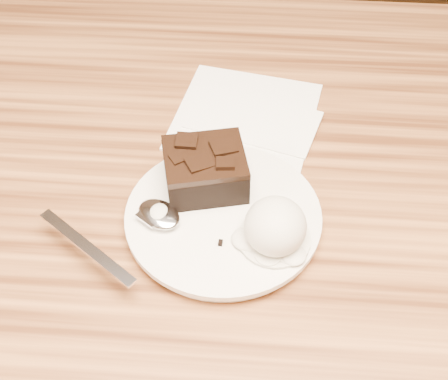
# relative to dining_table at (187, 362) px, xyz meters

# --- Properties ---
(dining_table) EXTENTS (1.20, 0.80, 0.75)m
(dining_table) POSITION_rel_dining_table_xyz_m (0.00, 0.00, 0.00)
(dining_table) COLOR #4C2815
(dining_table) RESTS_ON floor
(plate) EXTENTS (0.20, 0.20, 0.02)m
(plate) POSITION_rel_dining_table_xyz_m (0.06, -0.03, 0.38)
(plate) COLOR white
(plate) RESTS_ON dining_table
(brownie) EXTENTS (0.09, 0.09, 0.04)m
(brownie) POSITION_rel_dining_table_xyz_m (0.04, 0.01, 0.41)
(brownie) COLOR black
(brownie) RESTS_ON plate
(ice_cream_scoop) EXTENTS (0.06, 0.06, 0.05)m
(ice_cream_scoop) POSITION_rel_dining_table_xyz_m (0.11, -0.06, 0.41)
(ice_cream_scoop) COLOR silver
(ice_cream_scoop) RESTS_ON plate
(melt_puddle) EXTENTS (0.07, 0.07, 0.00)m
(melt_puddle) POSITION_rel_dining_table_xyz_m (0.11, -0.06, 0.39)
(melt_puddle) COLOR silver
(melt_puddle) RESTS_ON plate
(spoon) EXTENTS (0.17, 0.14, 0.01)m
(spoon) POSITION_rel_dining_table_xyz_m (-0.01, -0.04, 0.40)
(spoon) COLOR silver
(spoon) RESTS_ON plate
(napkin) EXTENTS (0.19, 0.19, 0.01)m
(napkin) POSITION_rel_dining_table_xyz_m (0.07, 0.13, 0.38)
(napkin) COLOR white
(napkin) RESTS_ON dining_table
(crumb_a) EXTENTS (0.01, 0.01, 0.00)m
(crumb_a) POSITION_rel_dining_table_xyz_m (0.08, -0.07, 0.39)
(crumb_a) COLOR black
(crumb_a) RESTS_ON plate
(crumb_b) EXTENTS (0.01, 0.01, 0.00)m
(crumb_b) POSITION_rel_dining_table_xyz_m (0.10, -0.09, 0.39)
(crumb_b) COLOR black
(crumb_b) RESTS_ON plate
(crumb_c) EXTENTS (0.00, 0.01, 0.00)m
(crumb_c) POSITION_rel_dining_table_xyz_m (0.06, -0.07, 0.39)
(crumb_c) COLOR black
(crumb_c) RESTS_ON plate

